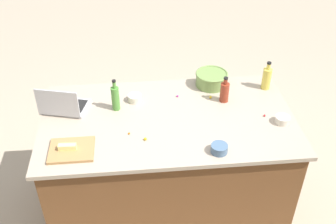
{
  "coord_description": "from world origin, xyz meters",
  "views": [
    {
      "loc": [
        0.21,
        2.2,
        2.58
      ],
      "look_at": [
        0.0,
        0.0,
        0.95
      ],
      "focal_mm": 42.92,
      "sensor_mm": 36.0,
      "label": 1
    }
  ],
  "objects_px": {
    "bottle_soy": "(225,92)",
    "laptop": "(63,105)",
    "bottle_oil": "(267,78)",
    "bottle_olive": "(115,98)",
    "butter_stick_left": "(67,147)",
    "ramekin_medium": "(282,120)",
    "ramekin_wide": "(219,149)",
    "cutting_board": "(72,150)",
    "ramekin_small": "(135,98)",
    "mixing_bowl_large": "(211,79)"
  },
  "relations": [
    {
      "from": "bottle_soy",
      "to": "laptop",
      "type": "bearing_deg",
      "value": 0.68
    },
    {
      "from": "laptop",
      "to": "bottle_oil",
      "type": "xyz_separation_m",
      "value": [
        -1.5,
        -0.15,
        0.04
      ]
    },
    {
      "from": "bottle_olive",
      "to": "butter_stick_left",
      "type": "height_order",
      "value": "bottle_olive"
    },
    {
      "from": "ramekin_medium",
      "to": "ramekin_wide",
      "type": "xyz_separation_m",
      "value": [
        0.49,
        0.25,
        0.0
      ]
    },
    {
      "from": "cutting_board",
      "to": "ramekin_small",
      "type": "relative_size",
      "value": 2.78
    },
    {
      "from": "bottle_olive",
      "to": "butter_stick_left",
      "type": "xyz_separation_m",
      "value": [
        0.3,
        0.42,
        -0.06
      ]
    },
    {
      "from": "mixing_bowl_large",
      "to": "ramekin_small",
      "type": "bearing_deg",
      "value": 14.95
    },
    {
      "from": "ramekin_medium",
      "to": "cutting_board",
      "type": "bearing_deg",
      "value": 6.31
    },
    {
      "from": "mixing_bowl_large",
      "to": "ramekin_medium",
      "type": "height_order",
      "value": "mixing_bowl_large"
    },
    {
      "from": "butter_stick_left",
      "to": "ramekin_small",
      "type": "relative_size",
      "value": 1.1
    },
    {
      "from": "bottle_oil",
      "to": "cutting_board",
      "type": "distance_m",
      "value": 1.53
    },
    {
      "from": "mixing_bowl_large",
      "to": "cutting_board",
      "type": "distance_m",
      "value": 1.21
    },
    {
      "from": "laptop",
      "to": "mixing_bowl_large",
      "type": "distance_m",
      "value": 1.12
    },
    {
      "from": "bottle_soy",
      "to": "bottle_olive",
      "type": "distance_m",
      "value": 0.78
    },
    {
      "from": "bottle_olive",
      "to": "ramekin_small",
      "type": "relative_size",
      "value": 2.39
    },
    {
      "from": "mixing_bowl_large",
      "to": "ramekin_small",
      "type": "xyz_separation_m",
      "value": [
        0.59,
        0.16,
        -0.03
      ]
    },
    {
      "from": "ramekin_wide",
      "to": "mixing_bowl_large",
      "type": "bearing_deg",
      "value": -96.76
    },
    {
      "from": "laptop",
      "to": "butter_stick_left",
      "type": "relative_size",
      "value": 3.24
    },
    {
      "from": "butter_stick_left",
      "to": "ramekin_medium",
      "type": "distance_m",
      "value": 1.43
    },
    {
      "from": "cutting_board",
      "to": "ramekin_small",
      "type": "height_order",
      "value": "ramekin_small"
    },
    {
      "from": "mixing_bowl_large",
      "to": "bottle_oil",
      "type": "xyz_separation_m",
      "value": [
        -0.41,
        0.08,
        0.03
      ]
    },
    {
      "from": "butter_stick_left",
      "to": "bottle_soy",
      "type": "bearing_deg",
      "value": -157.42
    },
    {
      "from": "butter_stick_left",
      "to": "bottle_oil",
      "type": "bearing_deg",
      "value": -157.7
    },
    {
      "from": "bottle_soy",
      "to": "butter_stick_left",
      "type": "distance_m",
      "value": 1.17
    },
    {
      "from": "mixing_bowl_large",
      "to": "ramekin_wide",
      "type": "bearing_deg",
      "value": 83.24
    },
    {
      "from": "mixing_bowl_large",
      "to": "cutting_board",
      "type": "height_order",
      "value": "mixing_bowl_large"
    },
    {
      "from": "bottle_olive",
      "to": "cutting_board",
      "type": "bearing_deg",
      "value": 57.11
    },
    {
      "from": "butter_stick_left",
      "to": "mixing_bowl_large",
      "type": "bearing_deg",
      "value": -146.89
    },
    {
      "from": "mixing_bowl_large",
      "to": "laptop",
      "type": "bearing_deg",
      "value": 12.01
    },
    {
      "from": "ramekin_wide",
      "to": "cutting_board",
      "type": "bearing_deg",
      "value": -5.95
    },
    {
      "from": "mixing_bowl_large",
      "to": "ramekin_medium",
      "type": "xyz_separation_m",
      "value": [
        -0.39,
        0.51,
        -0.03
      ]
    },
    {
      "from": "laptop",
      "to": "bottle_olive",
      "type": "relative_size",
      "value": 1.49
    },
    {
      "from": "bottle_olive",
      "to": "ramekin_wide",
      "type": "bearing_deg",
      "value": 140.93
    },
    {
      "from": "bottle_oil",
      "to": "cutting_board",
      "type": "xyz_separation_m",
      "value": [
        1.41,
        0.59,
        -0.08
      ]
    },
    {
      "from": "butter_stick_left",
      "to": "ramekin_small",
      "type": "distance_m",
      "value": 0.67
    },
    {
      "from": "mixing_bowl_large",
      "to": "bottle_oil",
      "type": "height_order",
      "value": "bottle_oil"
    },
    {
      "from": "bottle_oil",
      "to": "ramekin_wide",
      "type": "xyz_separation_m",
      "value": [
        0.5,
        0.68,
        -0.06
      ]
    },
    {
      "from": "cutting_board",
      "to": "ramekin_wide",
      "type": "bearing_deg",
      "value": 174.05
    },
    {
      "from": "mixing_bowl_large",
      "to": "bottle_soy",
      "type": "relative_size",
      "value": 1.24
    },
    {
      "from": "ramekin_wide",
      "to": "ramekin_medium",
      "type": "bearing_deg",
      "value": -152.77
    },
    {
      "from": "cutting_board",
      "to": "ramekin_small",
      "type": "xyz_separation_m",
      "value": [
        -0.41,
        -0.51,
        0.02
      ]
    },
    {
      "from": "bottle_soy",
      "to": "butter_stick_left",
      "type": "xyz_separation_m",
      "value": [
        1.08,
        0.45,
        -0.04
      ]
    },
    {
      "from": "mixing_bowl_large",
      "to": "bottle_oil",
      "type": "relative_size",
      "value": 1.1
    },
    {
      "from": "bottle_soy",
      "to": "ramekin_medium",
      "type": "distance_m",
      "value": 0.45
    },
    {
      "from": "bottle_soy",
      "to": "bottle_oil",
      "type": "distance_m",
      "value": 0.38
    },
    {
      "from": "bottle_olive",
      "to": "bottle_oil",
      "type": "relative_size",
      "value": 1.06
    },
    {
      "from": "bottle_olive",
      "to": "bottle_soy",
      "type": "bearing_deg",
      "value": -178.13
    },
    {
      "from": "ramekin_small",
      "to": "ramekin_medium",
      "type": "xyz_separation_m",
      "value": [
        -0.99,
        0.36,
        -0.0
      ]
    },
    {
      "from": "bottle_oil",
      "to": "cutting_board",
      "type": "bearing_deg",
      "value": 22.62
    },
    {
      "from": "bottle_olive",
      "to": "ramekin_small",
      "type": "bearing_deg",
      "value": -147.2
    }
  ]
}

